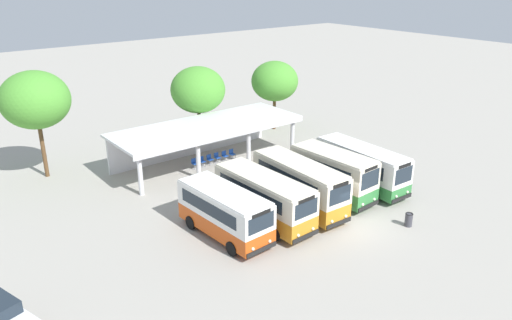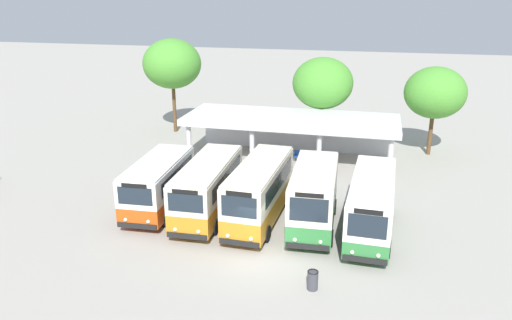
# 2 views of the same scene
# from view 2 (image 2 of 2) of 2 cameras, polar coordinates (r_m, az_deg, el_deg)

# --- Properties ---
(ground_plane) EXTENTS (180.00, 180.00, 0.00)m
(ground_plane) POSITION_cam_2_polar(r_m,az_deg,el_deg) (24.93, 0.72, -11.11)
(ground_plane) COLOR #A39E93
(city_bus_nearest_orange) EXTENTS (2.74, 6.94, 3.06)m
(city_bus_nearest_orange) POSITION_cam_2_polar(r_m,az_deg,el_deg) (29.92, -11.08, -2.57)
(city_bus_nearest_orange) COLOR black
(city_bus_nearest_orange) RESTS_ON ground
(city_bus_second_in_row) EXTENTS (2.58, 7.79, 3.19)m
(city_bus_second_in_row) POSITION_cam_2_polar(r_m,az_deg,el_deg) (28.79, -5.53, -3.02)
(city_bus_second_in_row) COLOR black
(city_bus_second_in_row) RESTS_ON ground
(city_bus_middle_cream) EXTENTS (2.52, 7.83, 3.38)m
(city_bus_middle_cream) POSITION_cam_2_polar(r_m,az_deg,el_deg) (27.90, 0.41, -3.45)
(city_bus_middle_cream) COLOR black
(city_bus_middle_cream) RESTS_ON ground
(city_bus_fourth_amber) EXTENTS (2.64, 6.61, 3.47)m
(city_bus_fourth_amber) POSITION_cam_2_polar(r_m,az_deg,el_deg) (27.22, 6.63, -4.06)
(city_bus_fourth_amber) COLOR black
(city_bus_fourth_amber) RESTS_ON ground
(city_bus_fifth_blue) EXTENTS (2.48, 7.85, 3.19)m
(city_bus_fifth_blue) POSITION_cam_2_polar(r_m,az_deg,el_deg) (27.13, 13.07, -4.85)
(city_bus_fifth_blue) COLOR black
(city_bus_fifth_blue) RESTS_ON ground
(terminal_canopy) EXTENTS (16.06, 5.91, 3.40)m
(terminal_canopy) POSITION_cam_2_polar(r_m,az_deg,el_deg) (38.68, 4.19, 4.14)
(terminal_canopy) COLOR silver
(terminal_canopy) RESTS_ON ground
(waiting_chair_end_by_column) EXTENTS (0.45, 0.45, 0.86)m
(waiting_chair_end_by_column) POSITION_cam_2_polar(r_m,az_deg,el_deg) (38.57, 1.42, 0.83)
(waiting_chair_end_by_column) COLOR slate
(waiting_chair_end_by_column) RESTS_ON ground
(waiting_chair_second_from_end) EXTENTS (0.45, 0.45, 0.86)m
(waiting_chair_second_from_end) POSITION_cam_2_polar(r_m,az_deg,el_deg) (38.43, 2.51, 0.75)
(waiting_chair_second_from_end) COLOR slate
(waiting_chair_second_from_end) RESTS_ON ground
(waiting_chair_middle_seat) EXTENTS (0.45, 0.45, 0.86)m
(waiting_chair_middle_seat) POSITION_cam_2_polar(r_m,az_deg,el_deg) (38.30, 3.61, 0.66)
(waiting_chair_middle_seat) COLOR slate
(waiting_chair_middle_seat) RESTS_ON ground
(waiting_chair_fourth_seat) EXTENTS (0.45, 0.45, 0.86)m
(waiting_chair_fourth_seat) POSITION_cam_2_polar(r_m,az_deg,el_deg) (38.18, 4.71, 0.58)
(waiting_chair_fourth_seat) COLOR slate
(waiting_chair_fourth_seat) RESTS_ON ground
(waiting_chair_fifth_seat) EXTENTS (0.45, 0.45, 0.86)m
(waiting_chair_fifth_seat) POSITION_cam_2_polar(r_m,az_deg,el_deg) (38.01, 5.80, 0.46)
(waiting_chair_fifth_seat) COLOR slate
(waiting_chair_fifth_seat) RESTS_ON ground
(waiting_chair_far_end_seat) EXTENTS (0.45, 0.45, 0.86)m
(waiting_chair_far_end_seat) POSITION_cam_2_polar(r_m,az_deg,el_deg) (37.91, 6.92, 0.37)
(waiting_chair_far_end_seat) COLOR slate
(waiting_chair_far_end_seat) RESTS_ON ground
(roadside_tree_behind_canopy) EXTENTS (4.93, 4.93, 7.38)m
(roadside_tree_behind_canopy) POSITION_cam_2_polar(r_m,az_deg,el_deg) (41.37, 7.65, 8.69)
(roadside_tree_behind_canopy) COLOR brown
(roadside_tree_behind_canopy) RESTS_ON ground
(roadside_tree_east_of_canopy) EXTENTS (4.68, 4.68, 6.98)m
(roadside_tree_east_of_canopy) POSITION_cam_2_polar(r_m,az_deg,el_deg) (41.04, 19.82, 7.25)
(roadside_tree_east_of_canopy) COLOR brown
(roadside_tree_east_of_canopy) RESTS_ON ground
(roadside_tree_west_of_canopy) EXTENTS (5.19, 5.19, 8.46)m
(roadside_tree_west_of_canopy) POSITION_cam_2_polar(r_m,az_deg,el_deg) (45.80, -9.59, 10.80)
(roadside_tree_west_of_canopy) COLOR brown
(roadside_tree_west_of_canopy) RESTS_ON ground
(litter_bin_apron) EXTENTS (0.49, 0.49, 0.90)m
(litter_bin_apron) POSITION_cam_2_polar(r_m,az_deg,el_deg) (22.50, 6.50, -13.49)
(litter_bin_apron) COLOR #3F3F47
(litter_bin_apron) RESTS_ON ground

